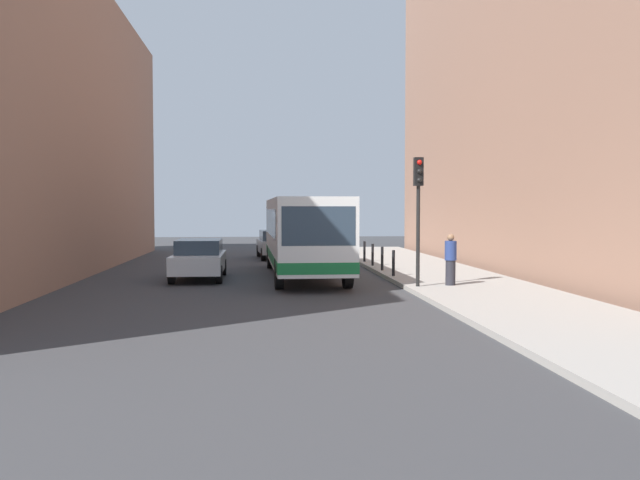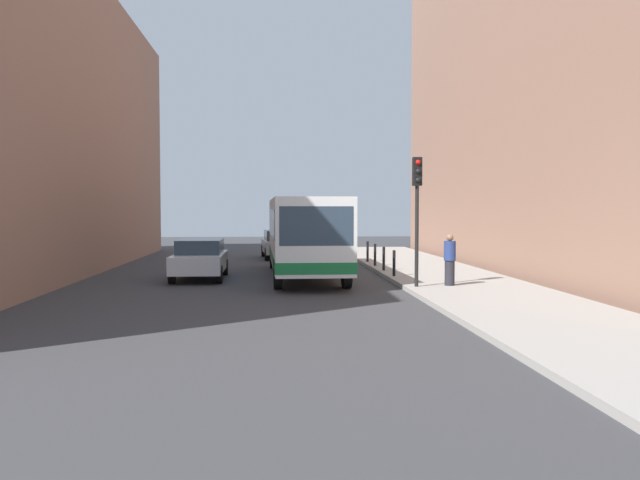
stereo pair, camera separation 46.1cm
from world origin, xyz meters
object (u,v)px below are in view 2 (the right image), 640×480
bus (304,232)px  bollard_far (375,255)px  pedestrian_near_signal (450,260)px  bollard_farthest (368,251)px  car_behind_bus (281,244)px  car_beside_bus (200,258)px  traffic_light (417,197)px  bollard_mid (384,259)px  bollard_near (394,263)px

bus → bollard_far: (3.23, 2.97, -1.10)m
bus → pedestrian_near_signal: (4.47, -4.69, -0.75)m
bollard_farthest → car_behind_bus: bearing=132.0°
car_behind_bus → bollard_far: size_ratio=4.75×
car_beside_bus → traffic_light: traffic_light is taller
car_beside_bus → pedestrian_near_signal: (8.39, -4.03, 0.19)m
bollard_mid → bollard_far: (0.00, 2.25, 0.00)m
bus → bollard_farthest: bus is taller
pedestrian_near_signal → traffic_light: bearing=-114.9°
traffic_light → bollard_near: bearing=91.7°
bollard_far → pedestrian_near_signal: pedestrian_near_signal is taller
car_beside_bus → bollard_near: 7.21m
car_behind_bus → traffic_light: bearing=101.7°
bus → bollard_near: 3.75m
bus → car_behind_bus: 9.74m
car_behind_bus → bollard_near: size_ratio=4.75×
traffic_light → pedestrian_near_signal: (1.13, 0.23, -2.03)m
car_behind_bus → bollard_farthest: (4.00, -4.44, -0.16)m
traffic_light → bollard_far: size_ratio=4.32×
car_behind_bus → bollard_far: 7.80m
traffic_light → bollard_farthest: 10.42m
bollard_far → pedestrian_near_signal: (1.23, -7.65, 0.35)m
bollard_mid → car_beside_bus: bearing=-169.2°
bollard_near → pedestrian_near_signal: 3.39m
bollard_farthest → pedestrian_near_signal: bearing=-82.9°
car_behind_bus → pedestrian_near_signal: size_ratio=2.72×
bollard_mid → bollard_far: 2.25m
bollard_far → bollard_farthest: bearing=90.0°
traffic_light → bollard_farthest: (-0.10, 10.14, -2.38)m
bus → bollard_mid: 3.49m
bus → bollard_near: (3.23, -1.54, -1.10)m
traffic_light → bollard_mid: traffic_light is taller
traffic_light → bollard_farthest: bearing=90.6°
bus → bollard_far: 4.52m
pedestrian_near_signal → car_beside_bus: bearing=-152.3°
pedestrian_near_signal → bollard_near: bearing=164.8°
car_behind_bus → bollard_mid: bearing=110.1°
bollard_near → bollard_farthest: bearing=90.0°
car_beside_bus → bollard_far: car_beside_bus is taller
bus → bollard_near: size_ratio=11.64×
bollard_farthest → pedestrian_near_signal: size_ratio=0.57×
bollard_near → car_beside_bus: bearing=172.9°
bus → bollard_far: bearing=-138.4°
bus → traffic_light: traffic_light is taller
bollard_near → bollard_mid: 2.25m
traffic_light → pedestrian_near_signal: 2.34m
car_behind_bus → bollard_farthest: car_behind_bus is taller
traffic_light → bollard_mid: 6.12m
car_behind_bus → traffic_light: (4.10, -14.58, 2.22)m
bollard_near → bollard_mid: size_ratio=1.00×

